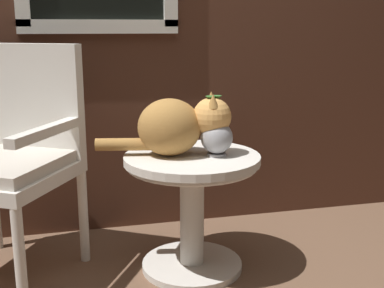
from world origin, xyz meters
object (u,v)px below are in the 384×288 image
cat (177,125)px  wicker_side_table (192,191)px  wicker_chair (10,149)px  pewter_vase_with_ivy (217,135)px

cat → wicker_side_table: bearing=-16.1°
wicker_side_table → cat: cat is taller
wicker_chair → pewter_vase_with_ivy: bearing=-13.8°
wicker_chair → cat: size_ratio=1.73×
wicker_chair → pewter_vase_with_ivy: size_ratio=3.91×
wicker_side_table → cat: 0.31m
wicker_side_table → wicker_chair: wicker_chair is taller
wicker_chair → pewter_vase_with_ivy: wicker_chair is taller
wicker_side_table → cat: size_ratio=1.03×
wicker_side_table → wicker_chair: size_ratio=0.59×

